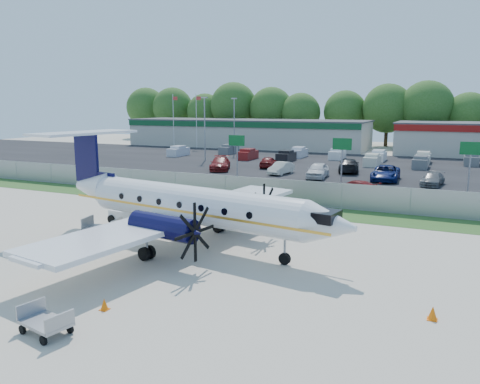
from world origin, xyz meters
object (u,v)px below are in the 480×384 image
at_px(baggage_cart_far, 46,322).
at_px(baggage_cart_near, 102,228).
at_px(aircraft, 188,204).
at_px(pushback_tug, 130,214).

bearing_deg(baggage_cart_far, baggage_cart_near, 121.82).
bearing_deg(baggage_cart_near, baggage_cart_far, -58.18).
height_order(aircraft, baggage_cart_near, aircraft).
xyz_separation_m(pushback_tug, baggage_cart_near, (0.41, -3.31, -0.12)).
xyz_separation_m(pushback_tug, baggage_cart_far, (7.08, -14.07, -0.19)).
bearing_deg(pushback_tug, baggage_cart_far, -63.27).
relative_size(aircraft, baggage_cart_far, 9.96).
bearing_deg(pushback_tug, baggage_cart_near, -82.95).
xyz_separation_m(aircraft, pushback_tug, (-6.19, 2.77, -1.76)).
distance_m(aircraft, pushback_tug, 7.01).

